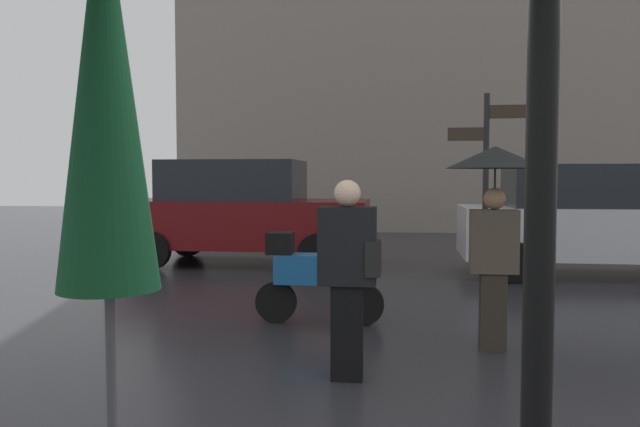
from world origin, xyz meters
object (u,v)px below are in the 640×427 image
at_px(parked_scooter, 315,274).
at_px(street_signpost, 486,173).
at_px(folded_patio_umbrella_near, 106,115).
at_px(pedestrian_with_bag, 349,267).
at_px(parked_car_left, 591,220).
at_px(parked_car_right, 243,211).
at_px(pedestrian_with_umbrella, 495,192).

xyz_separation_m(parked_scooter, street_signpost, (2.10, 2.03, 1.12)).
distance_m(folded_patio_umbrella_near, pedestrian_with_bag, 3.01).
relative_size(pedestrian_with_bag, street_signpost, 0.58).
relative_size(pedestrian_with_bag, parked_car_left, 0.37).
distance_m(pedestrian_with_bag, street_signpost, 4.27).
distance_m(folded_patio_umbrella_near, parked_car_left, 9.51).
bearing_deg(parked_car_left, parked_car_right, 178.84).
height_order(folded_patio_umbrella_near, pedestrian_with_umbrella, folded_patio_umbrella_near).
xyz_separation_m(pedestrian_with_bag, parked_scooter, (-0.53, 1.87, -0.35)).
distance_m(folded_patio_umbrella_near, parked_scooter, 4.83).
bearing_deg(pedestrian_with_umbrella, folded_patio_umbrella_near, -138.89).
bearing_deg(pedestrian_with_bag, parked_scooter, -50.49).
distance_m(pedestrian_with_bag, parked_scooter, 1.97).
bearing_deg(folded_patio_umbrella_near, parked_scooter, 88.61).
bearing_deg(pedestrian_with_umbrella, parked_car_left, 42.32).
xyz_separation_m(pedestrian_with_umbrella, parked_car_left, (2.23, 4.71, -0.56)).
height_order(pedestrian_with_umbrella, parked_car_left, pedestrian_with_umbrella).
bearing_deg(parked_car_right, parked_scooter, -57.98).
height_order(pedestrian_with_umbrella, pedestrian_with_bag, pedestrian_with_umbrella).
height_order(pedestrian_with_umbrella, parked_car_right, parked_car_right).
distance_m(parked_scooter, parked_car_left, 5.59).
bearing_deg(parked_car_left, parked_scooter, -130.28).
distance_m(parked_car_left, parked_car_right, 6.06).
relative_size(pedestrian_with_umbrella, pedestrian_with_bag, 1.19).
bearing_deg(parked_car_right, pedestrian_with_umbrella, -46.59).
relative_size(folded_patio_umbrella_near, parked_car_left, 0.63).
bearing_deg(parked_car_left, folded_patio_umbrella_near, -110.01).
bearing_deg(parked_scooter, pedestrian_with_umbrella, -31.63).
distance_m(pedestrian_with_umbrella, parked_car_left, 5.24).
bearing_deg(parked_car_right, pedestrian_with_bag, -60.09).
bearing_deg(pedestrian_with_umbrella, street_signpost, 61.64).
xyz_separation_m(pedestrian_with_bag, street_signpost, (1.57, 3.90, 0.77)).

